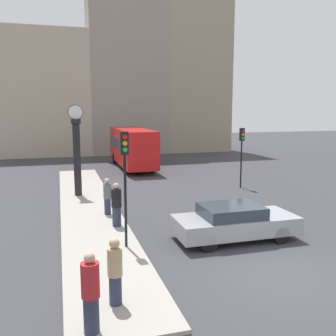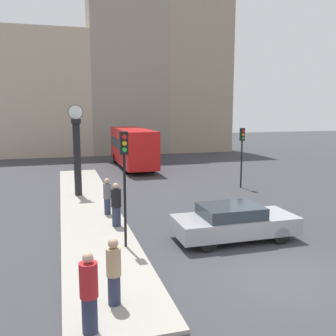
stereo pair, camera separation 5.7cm
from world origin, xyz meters
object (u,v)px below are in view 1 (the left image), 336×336
object	(u,v)px
sedan_car	(234,222)
street_clock	(77,153)
pedestrian_tan_coat	(115,271)
bus_distant	(132,146)
pedestrian_red_top	(91,293)
pedestrian_grey_jacket	(107,196)
pedestrian_black_jacket	(116,205)
traffic_light_near	(125,165)
traffic_light_far	(242,145)

from	to	relation	value
sedan_car	street_clock	xyz separation A→B (m)	(-5.16, 8.50, 1.75)
street_clock	pedestrian_tan_coat	bearing A→B (deg)	-88.76
bus_distant	pedestrian_tan_coat	distance (m)	22.05
pedestrian_red_top	pedestrian_tan_coat	world-z (taller)	pedestrian_red_top
pedestrian_grey_jacket	pedestrian_tan_coat	bearing A→B (deg)	-95.81
street_clock	pedestrian_black_jacket	bearing A→B (deg)	-78.68
traffic_light_near	pedestrian_red_top	xyz separation A→B (m)	(-1.56, -4.74, -1.93)
sedan_car	pedestrian_black_jacket	xyz separation A→B (m)	(-3.96, 2.49, 0.30)
traffic_light_near	pedestrian_grey_jacket	size ratio (longest dim) A/B	2.40
traffic_light_near	pedestrian_grey_jacket	world-z (taller)	traffic_light_near
sedan_car	bus_distant	world-z (taller)	bus_distant
pedestrian_red_top	bus_distant	bearing A→B (deg)	77.06
traffic_light_far	pedestrian_black_jacket	world-z (taller)	traffic_light_far
street_clock	pedestrian_tan_coat	size ratio (longest dim) A/B	2.94
pedestrian_grey_jacket	pedestrian_tan_coat	xyz separation A→B (m)	(-0.80, -7.87, 0.01)
pedestrian_black_jacket	pedestrian_red_top	xyz separation A→B (m)	(-1.60, -7.10, 0.01)
pedestrian_red_top	sedan_car	bearing A→B (deg)	39.67
street_clock	pedestrian_tan_coat	xyz separation A→B (m)	(0.26, -12.09, -1.48)
bus_distant	traffic_light_near	world-z (taller)	traffic_light_near
pedestrian_black_jacket	pedestrian_red_top	world-z (taller)	pedestrian_red_top
pedestrian_red_top	traffic_light_far	bearing A→B (deg)	52.01
street_clock	pedestrian_red_top	bearing A→B (deg)	-91.72
pedestrian_black_jacket	traffic_light_far	bearing A→B (deg)	34.29
bus_distant	pedestrian_red_top	bearing A→B (deg)	-102.94
bus_distant	pedestrian_black_jacket	xyz separation A→B (m)	(-3.59, -15.48, -0.81)
sedan_car	pedestrian_red_top	world-z (taller)	pedestrian_red_top
sedan_car	bus_distant	bearing A→B (deg)	91.17
bus_distant	pedestrian_tan_coat	size ratio (longest dim) A/B	5.47
street_clock	pedestrian_red_top	size ratio (longest dim) A/B	2.75
traffic_light_near	sedan_car	bearing A→B (deg)	-1.89
bus_distant	pedestrian_black_jacket	distance (m)	15.91
traffic_light_far	street_clock	bearing A→B (deg)	178.51
sedan_car	traffic_light_far	xyz separation A→B (m)	(4.49, 8.25, 1.93)
pedestrian_black_jacket	pedestrian_grey_jacket	bearing A→B (deg)	94.47
traffic_light_far	pedestrian_tan_coat	xyz separation A→B (m)	(-9.39, -11.84, -1.67)
bus_distant	pedestrian_grey_jacket	xyz separation A→B (m)	(-3.73, -13.69, -0.85)
sedan_car	bus_distant	xyz separation A→B (m)	(-0.37, 17.97, 1.11)
pedestrian_grey_jacket	pedestrian_tan_coat	size ratio (longest dim) A/B	0.99
traffic_light_far	pedestrian_red_top	xyz separation A→B (m)	(-10.04, -12.86, -1.62)
pedestrian_red_top	street_clock	bearing A→B (deg)	88.28
traffic_light_far	pedestrian_red_top	distance (m)	16.40
pedestrian_black_jacket	pedestrian_tan_coat	size ratio (longest dim) A/B	1.06
traffic_light_far	pedestrian_tan_coat	world-z (taller)	traffic_light_far
sedan_car	street_clock	size ratio (longest dim) A/B	0.92
street_clock	pedestrian_black_jacket	distance (m)	6.30
bus_distant	traffic_light_near	xyz separation A→B (m)	(-3.62, -17.84, 1.13)
bus_distant	traffic_light_far	xyz separation A→B (m)	(4.86, -9.72, 0.82)
traffic_light_near	pedestrian_tan_coat	bearing A→B (deg)	-103.76
bus_distant	pedestrian_black_jacket	world-z (taller)	bus_distant
traffic_light_near	pedestrian_black_jacket	xyz separation A→B (m)	(0.03, 2.36, -1.94)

